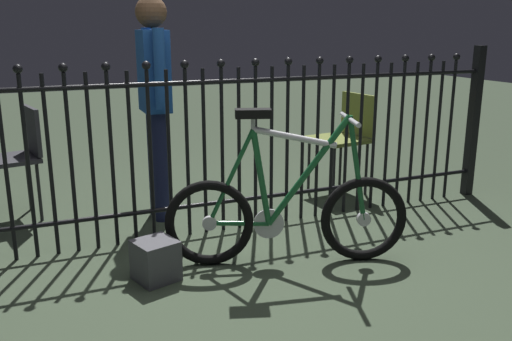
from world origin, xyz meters
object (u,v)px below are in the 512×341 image
(bicycle, at_px, (287,213))
(chair_charcoal, at_px, (18,151))
(person_visitor, at_px, (155,91))
(chair_olive, at_px, (346,132))
(display_crate, at_px, (156,260))

(bicycle, bearing_deg, chair_charcoal, 134.10)
(chair_charcoal, xyz_separation_m, person_visitor, (0.92, -0.38, 0.43))
(chair_olive, height_order, person_visitor, person_visitor)
(chair_charcoal, height_order, person_visitor, person_visitor)
(bicycle, bearing_deg, person_visitor, 114.77)
(chair_olive, bearing_deg, bicycle, -133.95)
(person_visitor, bearing_deg, bicycle, -65.23)
(chair_charcoal, xyz_separation_m, chair_olive, (2.53, -0.34, 0.01))
(person_visitor, bearing_deg, chair_olive, 1.47)
(chair_charcoal, relative_size, person_visitor, 0.52)
(chair_charcoal, height_order, chair_olive, chair_olive)
(chair_olive, bearing_deg, display_crate, -150.28)
(person_visitor, bearing_deg, chair_charcoal, 157.71)
(bicycle, relative_size, display_crate, 6.03)
(chair_charcoal, distance_m, person_visitor, 1.09)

